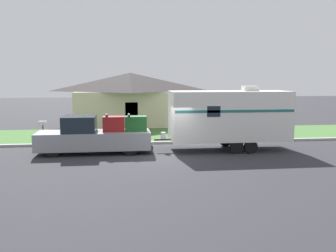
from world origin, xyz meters
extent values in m
plane|color=#2D2D33|center=(0.00, 0.00, 0.00)|extent=(120.00, 120.00, 0.00)
cube|color=#ADADA8|center=(0.00, 3.75, 0.07)|extent=(80.00, 0.30, 0.14)
cube|color=#477538|center=(0.00, 7.40, 0.01)|extent=(80.00, 7.00, 0.03)
cube|color=beige|center=(-1.60, 13.76, 1.45)|extent=(9.09, 6.24, 2.89)
pyramid|color=#3D3838|center=(-1.60, 13.76, 3.67)|extent=(9.82, 6.74, 1.56)
cube|color=#4C3828|center=(-1.60, 10.67, 1.05)|extent=(1.00, 0.06, 2.10)
cylinder|color=black|center=(-5.88, 0.48, 0.44)|extent=(0.88, 0.28, 0.88)
cylinder|color=black|center=(-5.88, 2.11, 0.44)|extent=(0.88, 0.28, 0.88)
cylinder|color=black|center=(-1.93, 0.48, 0.44)|extent=(0.88, 0.28, 0.88)
cylinder|color=black|center=(-1.93, 2.11, 0.44)|extent=(0.88, 0.28, 0.88)
cube|color=gray|center=(-5.18, 1.29, 0.70)|extent=(3.30, 1.99, 0.92)
cube|color=#19232D|center=(-4.59, 1.29, 1.59)|extent=(1.72, 1.83, 0.84)
cube|color=gray|center=(-2.20, 1.29, 0.70)|extent=(2.67, 1.99, 0.92)
cube|color=#333333|center=(-0.80, 1.29, 0.36)|extent=(0.12, 1.79, 0.20)
cube|color=maroon|center=(-2.78, 1.29, 1.57)|extent=(1.15, 0.84, 0.80)
cube|color=black|center=(-3.15, 1.29, 2.05)|extent=(0.10, 0.92, 0.08)
cube|color=#194C1E|center=(-1.61, 1.29, 1.57)|extent=(1.15, 0.84, 0.80)
cube|color=black|center=(-1.98, 1.29, 2.05)|extent=(0.10, 0.92, 0.08)
cylinder|color=black|center=(3.70, 0.20, 0.36)|extent=(0.71, 0.22, 0.71)
cylinder|color=black|center=(3.70, 2.39, 0.36)|extent=(0.71, 0.22, 0.71)
cylinder|color=black|center=(4.48, 0.20, 0.36)|extent=(0.71, 0.22, 0.71)
cylinder|color=black|center=(4.48, 2.39, 0.36)|extent=(0.71, 0.22, 0.71)
cube|color=silver|center=(3.57, 1.29, 1.94)|extent=(6.54, 2.47, 2.69)
cube|color=#1E6660|center=(3.57, 0.05, 2.28)|extent=(6.40, 0.01, 0.14)
cube|color=#383838|center=(-0.15, 1.29, 0.65)|extent=(0.91, 0.12, 0.10)
cylinder|color=silver|center=(-0.11, 1.29, 0.88)|extent=(0.28, 0.28, 0.36)
cube|color=silver|center=(4.74, 1.29, 3.43)|extent=(0.80, 0.68, 0.28)
cube|color=#19232D|center=(2.39, 0.05, 2.28)|extent=(0.70, 0.01, 0.56)
cylinder|color=brown|center=(-7.14, 4.51, 0.59)|extent=(0.09, 0.09, 1.18)
cube|color=silver|center=(-7.14, 4.51, 1.29)|extent=(0.48, 0.20, 0.22)
camera|label=1|loc=(-2.31, -18.82, 4.01)|focal=40.00mm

